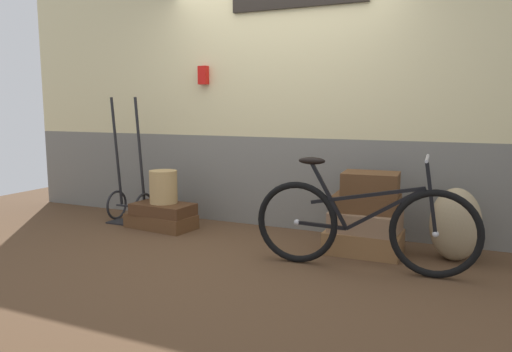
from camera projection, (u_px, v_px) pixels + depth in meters
name	position (u px, v px, depth m)	size (l,w,h in m)	color
ground	(250.00, 248.00, 4.61)	(8.80, 5.20, 0.06)	#513823
station_building	(285.00, 87.00, 5.15)	(6.80, 0.74, 2.98)	slate
suitcase_0	(161.00, 221.00, 5.24)	(0.74, 0.38, 0.15)	brown
suitcase_1	(163.00, 209.00, 5.21)	(0.64, 0.38, 0.12)	#4C2D19
suitcase_2	(364.00, 242.00, 4.35)	(0.66, 0.46, 0.20)	olive
suitcase_3	(365.00, 222.00, 4.32)	(0.58, 0.42, 0.18)	#937051
suitcase_4	(367.00, 203.00, 4.33)	(0.57, 0.40, 0.14)	brown
suitcase_5	(371.00, 184.00, 4.30)	(0.48, 0.36, 0.20)	brown
wicker_basket	(163.00, 187.00, 5.20)	(0.30, 0.30, 0.35)	tan
luggage_trolley	(129.00, 195.00, 5.52)	(0.41, 0.39, 1.40)	black
burlap_sack	(455.00, 224.00, 4.10)	(0.42, 0.35, 0.62)	#9E8966
bicycle	(362.00, 225.00, 3.86)	(1.77, 0.46, 0.92)	black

